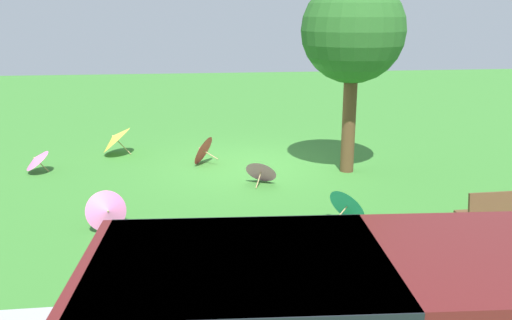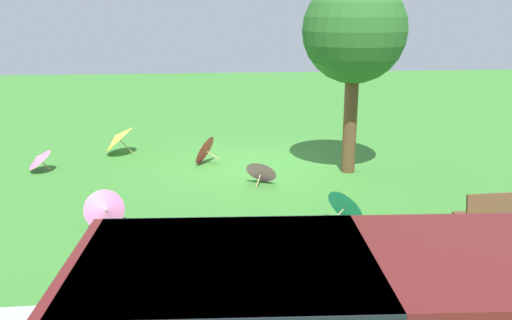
% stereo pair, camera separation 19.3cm
% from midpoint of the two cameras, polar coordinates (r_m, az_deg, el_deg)
% --- Properties ---
extents(ground, '(40.00, 40.00, 0.00)m').
position_cam_midpoint_polar(ground, '(12.76, 0.26, -0.74)').
color(ground, '#387A2D').
extents(van_dark, '(4.71, 2.36, 1.53)m').
position_cam_midpoint_polar(van_dark, '(5.09, 6.99, -16.42)').
color(van_dark, '#591919').
rests_on(van_dark, ground).
extents(park_bench, '(1.61, 0.53, 0.90)m').
position_cam_midpoint_polar(park_bench, '(9.43, 25.87, -5.42)').
color(park_bench, brown).
rests_on(park_bench, ground).
extents(shade_tree, '(2.27, 2.27, 4.32)m').
position_cam_midpoint_polar(shade_tree, '(12.08, 10.91, 13.20)').
color(shade_tree, brown).
rests_on(shade_tree, ground).
extents(parasol_pink_1, '(0.74, 0.79, 0.56)m').
position_cam_midpoint_polar(parasol_pink_1, '(13.24, -21.80, 0.17)').
color(parasol_pink_1, tan).
rests_on(parasol_pink_1, ground).
extents(parasol_pink_2, '(0.83, 0.76, 0.60)m').
position_cam_midpoint_polar(parasol_pink_2, '(11.46, 1.11, -1.09)').
color(parasol_pink_2, tan).
rests_on(parasol_pink_2, ground).
extents(parasol_pink_3, '(0.78, 0.71, 0.71)m').
position_cam_midpoint_polar(parasol_pink_3, '(9.39, -15.19, -5.17)').
color(parasol_pink_3, tan).
rests_on(parasol_pink_3, ground).
extents(parasol_teal_0, '(0.78, 0.85, 0.68)m').
position_cam_midpoint_polar(parasol_teal_0, '(9.47, 10.25, -4.76)').
color(parasol_teal_0, tan).
rests_on(parasol_teal_0, ground).
extents(parasol_yellow_0, '(0.85, 0.98, 0.81)m').
position_cam_midpoint_polar(parasol_yellow_0, '(14.22, -14.18, 2.34)').
color(parasol_yellow_0, tan).
rests_on(parasol_yellow_0, ground).
extents(parasol_red_1, '(0.76, 0.87, 0.73)m').
position_cam_midpoint_polar(parasol_red_1, '(12.99, -5.26, 1.16)').
color(parasol_red_1, tan).
rests_on(parasol_red_1, ground).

